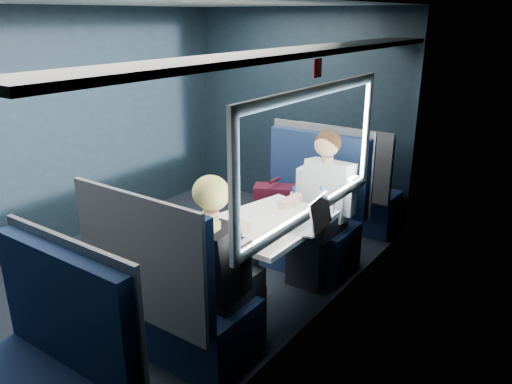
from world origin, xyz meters
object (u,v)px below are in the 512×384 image
Objects in this scene: seat_row_back at (49,383)px; woman at (218,261)px; bottle_small at (321,200)px; seat_bay_far at (174,303)px; seat_bay_near at (304,218)px; seat_row_front at (348,193)px; cup at (331,207)px; laptop at (312,220)px; table at (270,231)px; man at (322,200)px.

seat_row_back is 1.16m from woman.
woman is 6.47× the size of bottle_small.
seat_bay_far is 0.43m from woman.
seat_row_front is (0.02, 0.93, -0.02)m from seat_bay_near.
seat_bay_near is 0.74m from cup.
seat_row_back is at bearing -90.00° from seat_bay_far.
laptop is at bearing -73.75° from seat_row_front.
seat_row_front is at bearing 90.00° from seat_row_back.
seat_bay_far is 0.95× the size of woman.
laptop is at bearing 74.73° from seat_row_back.
laptop is 4.19× the size of cup.
seat_row_back is (0.02, -2.67, -0.02)m from seat_bay_near.
cup is (0.21, 1.15, 0.06)m from woman.
seat_row_front reaches higher than table.
seat_bay_near is at bearing 99.59° from woman.
woman is 15.04× the size of cup.
seat_bay_far reaches higher than seat_row_back.
laptop is (0.52, -0.81, 0.39)m from seat_bay_near.
table is at bearing 78.22° from seat_bay_far.
table is 0.92m from seat_bay_near.
seat_bay_far is (-0.18, -0.87, -0.25)m from table.
seat_bay_far is at bearing -89.46° from seat_bay_near.
woman is at bearing -108.52° from laptop.
table is 11.37× the size of cup.
man reaches higher than laptop.
seat_bay_near is at bearing 90.35° from seat_row_back.
woman is 1.14m from bottle_small.
woman is at bearing -80.41° from seat_bay_near.
laptop is 0.38m from cup.
laptop reaches higher than bottle_small.
woman reaches higher than seat_bay_far.
man is at bearing 90.00° from woman.
seat_bay_far reaches higher than bottle_small.
man is at bearing 84.28° from seat_row_back.
seat_bay_far is at bearing -99.03° from man.
woman is at bearing -100.53° from cup.
seat_row_front is at bearing 105.71° from bottle_small.
seat_row_front is at bearing 88.99° from seat_bay_near.
seat_bay_far is 3.42× the size of laptop.
seat_bay_near is at bearing 90.54° from seat_bay_far.
table is 0.93m from seat_bay_far.
table is 0.76× the size of man.
bottle_small is (0.14, 1.13, 0.10)m from woman.
table is at bearing -84.20° from seat_row_front.
table is 2.72× the size of laptop.
seat_row_front is (-0.18, 1.80, -0.25)m from table.
laptop is at bearing -83.54° from cup.
table is 0.71m from woman.
woman is at bearing -90.00° from man.
seat_row_back is 0.88× the size of man.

